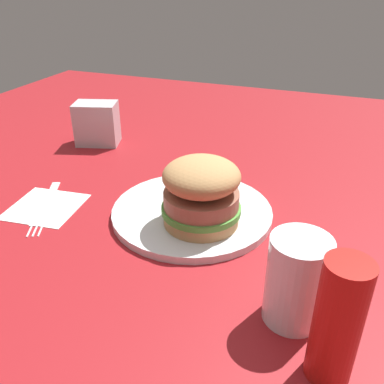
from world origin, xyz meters
name	(u,v)px	position (x,y,z in m)	size (l,w,h in m)	color
ground_plane	(187,210)	(0.00, 0.00, 0.00)	(1.60, 1.60, 0.00)	maroon
plate	(192,212)	(0.01, -0.01, 0.01)	(0.25, 0.25, 0.01)	silver
sandwich	(201,192)	(0.04, -0.04, 0.06)	(0.12, 0.12, 0.10)	tan
fries_pile	(196,184)	(-0.01, 0.06, 0.02)	(0.09, 0.08, 0.01)	gold
napkin	(46,206)	(-0.22, -0.07, 0.00)	(0.11, 0.11, 0.00)	white
fork	(45,206)	(-0.22, -0.07, 0.00)	(0.09, 0.16, 0.00)	silver
drink_glass	(296,284)	(0.20, -0.17, 0.05)	(0.07, 0.07, 0.11)	silver
napkin_dispenser	(97,124)	(-0.29, 0.20, 0.05)	(0.09, 0.06, 0.09)	#B7BABF
ketchup_bottle	(337,322)	(0.24, -0.24, 0.07)	(0.04, 0.04, 0.13)	#B21914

